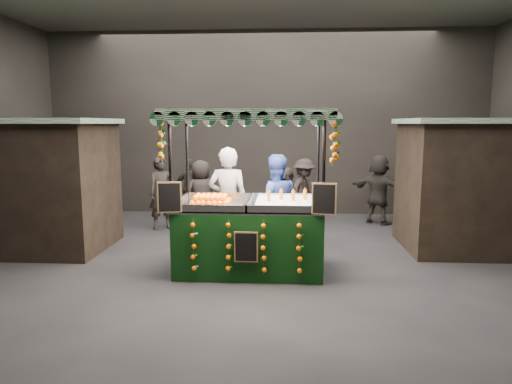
{
  "coord_description": "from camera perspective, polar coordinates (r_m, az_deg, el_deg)",
  "views": [
    {
      "loc": [
        0.58,
        -7.81,
        2.51
      ],
      "look_at": [
        0.07,
        0.17,
        1.32
      ],
      "focal_mm": 32.43,
      "sensor_mm": 36.0,
      "label": 1
    }
  ],
  "objects": [
    {
      "name": "shopper_0",
      "position": [
        11.18,
        -11.53,
        -0.15
      ],
      "size": [
        0.75,
        0.69,
        1.73
      ],
      "rotation": [
        0.0,
        0.0,
        0.59
      ],
      "color": "black",
      "rests_on": "ground"
    },
    {
      "name": "vendor_blue",
      "position": [
        8.87,
        2.34,
        -1.56
      ],
      "size": [
        1.05,
        0.89,
        1.93
      ],
      "rotation": [
        0.0,
        0.0,
        3.33
      ],
      "color": "navy",
      "rests_on": "ground"
    },
    {
      "name": "juice_stall",
      "position": [
        7.8,
        -0.74,
        -3.83
      ],
      "size": [
        2.81,
        1.65,
        2.73
      ],
      "color": "black",
      "rests_on": "ground"
    },
    {
      "name": "ground",
      "position": [
        8.23,
        -0.57,
        -9.27
      ],
      "size": [
        12.0,
        12.0,
        0.0
      ],
      "primitive_type": "plane",
      "color": "black",
      "rests_on": "ground"
    },
    {
      "name": "neighbour_stall_right",
      "position": [
        10.14,
        25.76,
        0.84
      ],
      "size": [
        3.0,
        2.2,
        2.6
      ],
      "color": "black",
      "rests_on": "ground"
    },
    {
      "name": "shopper_4",
      "position": [
        11.06,
        -6.79,
        -0.33
      ],
      "size": [
        0.96,
        0.9,
        1.65
      ],
      "rotation": [
        0.0,
        0.0,
        3.79
      ],
      "color": "black",
      "rests_on": "ground"
    },
    {
      "name": "shopper_3",
      "position": [
        11.68,
        5.93,
        0.12
      ],
      "size": [
        1.06,
        1.22,
        1.63
      ],
      "rotation": [
        0.0,
        0.0,
        1.03
      ],
      "color": "#2B2423",
      "rests_on": "ground"
    },
    {
      "name": "shopper_5",
      "position": [
        11.94,
        14.89,
        0.33
      ],
      "size": [
        1.6,
        1.4,
        1.75
      ],
      "rotation": [
        0.0,
        0.0,
        2.48
      ],
      "color": "#2C2724",
      "rests_on": "ground"
    },
    {
      "name": "shopper_2",
      "position": [
        12.46,
        -8.01,
        0.46
      ],
      "size": [
        0.96,
        0.51,
        1.57
      ],
      "rotation": [
        0.0,
        0.0,
        3.0
      ],
      "color": "#2B2722",
      "rests_on": "ground"
    },
    {
      "name": "neighbour_stall_left",
      "position": [
        10.19,
        -25.63,
        0.88
      ],
      "size": [
        3.0,
        2.2,
        2.6
      ],
      "color": "black",
      "rests_on": "ground"
    },
    {
      "name": "vendor_grey",
      "position": [
        8.75,
        -3.47,
        -1.22
      ],
      "size": [
        0.77,
        0.51,
        2.07
      ],
      "rotation": [
        0.0,
        0.0,
        3.12
      ],
      "color": "gray",
      "rests_on": "ground"
    },
    {
      "name": "market_hall",
      "position": [
        7.88,
        -0.6,
        14.85
      ],
      "size": [
        12.1,
        10.1,
        5.05
      ],
      "color": "black",
      "rests_on": "ground"
    },
    {
      "name": "shopper_1",
      "position": [
        9.76,
        3.89,
        -1.63
      ],
      "size": [
        0.9,
        0.78,
        1.59
      ],
      "rotation": [
        0.0,
        0.0,
        -0.25
      ],
      "color": "#2B2723",
      "rests_on": "ground"
    }
  ]
}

